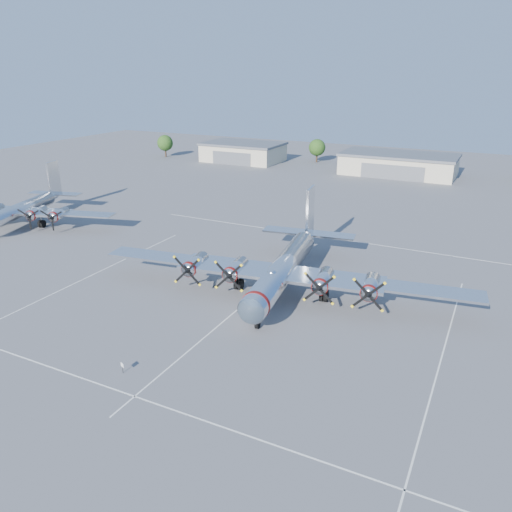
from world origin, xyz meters
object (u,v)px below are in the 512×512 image
at_px(hangar_center, 398,164).
at_px(hangar_west, 243,152).
at_px(tree_west, 317,148).
at_px(main_bomber_b29, 285,289).
at_px(tree_far_west, 165,143).
at_px(bomber_west, 26,224).
at_px(info_placard, 122,366).

bearing_deg(hangar_center, hangar_west, 180.00).
relative_size(tree_west, main_bomber_b29, 0.15).
height_order(tree_far_west, bomber_west, tree_far_west).
bearing_deg(bomber_west, tree_far_west, 90.73).
distance_m(hangar_center, main_bomber_b29, 78.59).
bearing_deg(hangar_center, main_bomber_b29, -88.19).
xyz_separation_m(tree_west, info_placard, (21.82, -109.73, -3.53)).
xyz_separation_m(hangar_center, main_bomber_b29, (2.48, -78.50, -2.71)).
bearing_deg(bomber_west, tree_west, 57.51).
relative_size(hangar_west, bomber_west, 0.65).
height_order(hangar_center, info_placard, hangar_center).
bearing_deg(bomber_west, hangar_west, 70.78).
relative_size(hangar_center, main_bomber_b29, 0.64).
distance_m(tree_west, info_placard, 111.94).
distance_m(hangar_west, tree_west, 21.61).
relative_size(tree_west, info_placard, 6.73).
xyz_separation_m(hangar_west, hangar_center, (45.00, -0.00, -0.00)).
bearing_deg(info_placard, tree_west, 125.14).
bearing_deg(tree_far_west, bomber_west, -73.35).
relative_size(hangar_west, tree_far_west, 3.40).
height_order(hangar_west, info_placard, hangar_west).
relative_size(hangar_west, info_placard, 22.92).
height_order(hangar_center, main_bomber_b29, hangar_center).
relative_size(tree_west, bomber_west, 0.19).
xyz_separation_m(hangar_west, info_placard, (41.82, -101.70, -2.02)).
bearing_deg(main_bomber_b29, info_placard, -111.72).
bearing_deg(main_bomber_b29, hangar_center, 83.82).
bearing_deg(tree_west, tree_far_west, -165.07).
xyz_separation_m(hangar_west, main_bomber_b29, (47.48, -78.50, -2.71)).
height_order(tree_far_west, main_bomber_b29, tree_far_west).
bearing_deg(info_placard, main_bomber_b29, 100.17).
relative_size(tree_far_west, bomber_west, 0.19).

